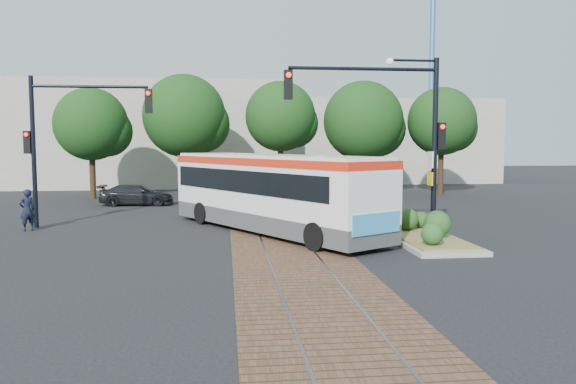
# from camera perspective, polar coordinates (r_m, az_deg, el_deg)

# --- Properties ---
(ground) EXTENTS (120.00, 120.00, 0.00)m
(ground) POSITION_cam_1_polar(r_m,az_deg,el_deg) (19.59, -0.53, -4.91)
(ground) COLOR black
(ground) RESTS_ON ground
(trackbed) EXTENTS (3.60, 40.00, 0.02)m
(trackbed) POSITION_cam_1_polar(r_m,az_deg,el_deg) (23.52, -1.53, -3.23)
(trackbed) COLOR brown
(trackbed) RESTS_ON ground
(tree_row) EXTENTS (26.40, 5.60, 7.67)m
(tree_row) POSITION_cam_1_polar(r_m,az_deg,el_deg) (35.79, -1.30, 7.36)
(tree_row) COLOR #382314
(tree_row) RESTS_ON ground
(warehouses) EXTENTS (40.00, 13.00, 8.00)m
(warehouses) POSITION_cam_1_polar(r_m,az_deg,el_deg) (47.97, -4.69, 5.51)
(warehouses) COLOR #ADA899
(warehouses) RESTS_ON ground
(crane) EXTENTS (8.00, 0.50, 18.00)m
(crane) POSITION_cam_1_polar(r_m,az_deg,el_deg) (57.32, 14.40, 12.37)
(crane) COLOR #3F72B2
(crane) RESTS_ON ground
(city_bus) EXTENTS (7.60, 10.60, 2.94)m
(city_bus) POSITION_cam_1_polar(r_m,az_deg,el_deg) (21.20, -1.81, 0.30)
(city_bus) COLOR #404042
(city_bus) RESTS_ON ground
(traffic_island) EXTENTS (2.20, 5.20, 1.13)m
(traffic_island) POSITION_cam_1_polar(r_m,az_deg,el_deg) (19.75, 13.83, -4.01)
(traffic_island) COLOR gray
(traffic_island) RESTS_ON ground
(signal_pole_main) EXTENTS (5.49, 0.46, 6.00)m
(signal_pole_main) POSITION_cam_1_polar(r_m,az_deg,el_deg) (19.31, 11.28, 7.23)
(signal_pole_main) COLOR black
(signal_pole_main) RESTS_ON ground
(signal_pole_left) EXTENTS (4.99, 0.34, 6.00)m
(signal_pole_left) POSITION_cam_1_polar(r_m,az_deg,el_deg) (24.07, -21.93, 5.81)
(signal_pole_left) COLOR black
(signal_pole_left) RESTS_ON ground
(officer) EXTENTS (0.70, 0.67, 1.61)m
(officer) POSITION_cam_1_polar(r_m,az_deg,el_deg) (23.76, -24.97, -1.67)
(officer) COLOR black
(officer) RESTS_ON ground
(parked_car) EXTENTS (3.98, 1.72, 1.14)m
(parked_car) POSITION_cam_1_polar(r_m,az_deg,el_deg) (31.57, -15.13, -0.27)
(parked_car) COLOR black
(parked_car) RESTS_ON ground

